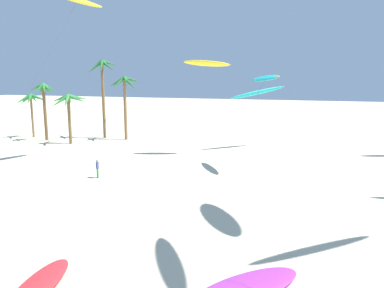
{
  "coord_description": "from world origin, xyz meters",
  "views": [
    {
      "loc": [
        7.61,
        0.26,
        8.34
      ],
      "look_at": [
        0.54,
        20.07,
        4.56
      ],
      "focal_mm": 33.87,
      "sensor_mm": 36.0,
      "label": 1
    }
  ],
  "objects": [
    {
      "name": "flying_kite_3",
      "position": [
        0.38,
        43.99,
        6.77
      ],
      "size": [
        6.19,
        7.08,
        7.82
      ],
      "color": "#19B2B7",
      "rests_on": "ground"
    },
    {
      "name": "person_foreground_walker",
      "position": [
        -10.08,
        25.8,
        0.89
      ],
      "size": [
        0.4,
        0.38,
        1.62
      ],
      "color": "#338E56",
      "rests_on": "ground"
    },
    {
      "name": "flying_kite_5",
      "position": [
        -15.06,
        30.96,
        15.79
      ],
      "size": [
        5.04,
        12.37,
        16.4
      ],
      "color": "yellow",
      "rests_on": "ground"
    },
    {
      "name": "flying_kite_0",
      "position": [
        2.7,
        33.52,
        8.41
      ],
      "size": [
        4.47,
        12.17,
        8.89
      ],
      "color": "#19B2B7",
      "rests_on": "ground"
    },
    {
      "name": "grounded_kite_0",
      "position": [
        5.19,
        13.36,
        0.16
      ],
      "size": [
        4.83,
        5.33,
        0.32
      ],
      "color": "purple",
      "rests_on": "ground"
    },
    {
      "name": "grounded_kite_2",
      "position": [
        -2.66,
        10.68,
        0.2
      ],
      "size": [
        2.19,
        4.48,
        0.38
      ],
      "color": "red",
      "rests_on": "ground"
    },
    {
      "name": "palm_tree_4",
      "position": [
        -17.91,
        44.2,
        7.16
      ],
      "size": [
        4.16,
        4.24,
        8.78
      ],
      "color": "olive",
      "rests_on": "ground"
    },
    {
      "name": "flying_kite_4",
      "position": [
        -4.27,
        38.3,
        10.01
      ],
      "size": [
        5.15,
        7.86,
        10.57
      ],
      "color": "yellow",
      "rests_on": "ground"
    },
    {
      "name": "palm_tree_3",
      "position": [
        -21.47,
        44.53,
        8.7
      ],
      "size": [
        4.44,
        4.35,
        11.03
      ],
      "color": "brown",
      "rests_on": "ground"
    },
    {
      "name": "palm_tree_1",
      "position": [
        -23.04,
        38.88,
        5.29
      ],
      "size": [
        5.04,
        4.43,
        6.49
      ],
      "color": "brown",
      "rests_on": "ground"
    },
    {
      "name": "palm_tree_0",
      "position": [
        -31.63,
        41.65,
        5.28
      ],
      "size": [
        4.65,
        4.51,
        6.34
      ],
      "color": "olive",
      "rests_on": "ground"
    },
    {
      "name": "palm_tree_2",
      "position": [
        -27.87,
        40.0,
        6.3
      ],
      "size": [
        3.36,
        3.36,
        7.86
      ],
      "color": "brown",
      "rests_on": "ground"
    }
  ]
}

